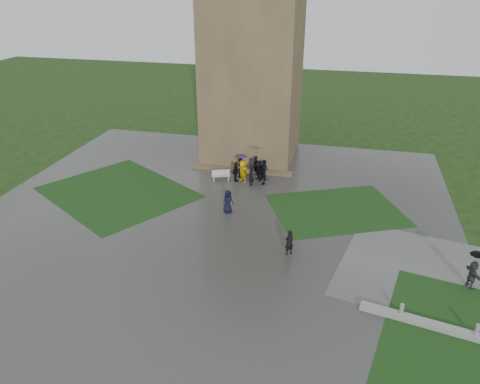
% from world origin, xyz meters
% --- Properties ---
extents(ground, '(120.00, 120.00, 0.00)m').
position_xyz_m(ground, '(0.00, 0.00, 0.00)').
color(ground, black).
extents(plaza, '(34.00, 34.00, 0.02)m').
position_xyz_m(plaza, '(0.00, 2.00, 0.01)').
color(plaza, '#333331').
rests_on(plaza, ground).
extents(lawn_inset_left, '(14.10, 13.46, 0.01)m').
position_xyz_m(lawn_inset_left, '(-8.50, 4.00, 0.03)').
color(lawn_inset_left, '#143311').
rests_on(lawn_inset_left, plaza).
extents(lawn_inset_right, '(11.12, 10.15, 0.01)m').
position_xyz_m(lawn_inset_right, '(8.50, 5.00, 0.03)').
color(lawn_inset_right, '#143311').
rests_on(lawn_inset_right, plaza).
extents(tower, '(8.00, 8.00, 18.00)m').
position_xyz_m(tower, '(0.00, 15.00, 9.00)').
color(tower, brown).
rests_on(tower, ground).
extents(tower_plinth, '(9.00, 0.80, 0.22)m').
position_xyz_m(tower_plinth, '(0.00, 10.60, 0.13)').
color(tower_plinth, brown).
rests_on(tower_plinth, plaza).
extents(bench, '(1.59, 0.95, 0.88)m').
position_xyz_m(bench, '(-1.20, 8.26, 0.47)').
color(bench, '#B7B7B2').
rests_on(bench, plaza).
extents(visitor_cluster, '(3.08, 3.25, 2.68)m').
position_xyz_m(visitor_cluster, '(1.15, 9.09, 1.17)').
color(visitor_cluster, black).
rests_on(visitor_cluster, plaza).
extents(pedestrian_mid, '(0.99, 1.03, 1.75)m').
position_xyz_m(pedestrian_mid, '(0.87, 2.80, 0.89)').
color(pedestrian_mid, black).
rests_on(pedestrian_mid, plaza).
extents(pedestrian_near, '(0.72, 0.71, 1.67)m').
position_xyz_m(pedestrian_near, '(5.95, -1.69, 0.85)').
color(pedestrian_near, black).
rests_on(pedestrian_near, plaza).
extents(pedestrian_path, '(1.06, 1.61, 2.30)m').
position_xyz_m(pedestrian_path, '(16.17, -2.68, 1.08)').
color(pedestrian_path, '#38383C').
rests_on(pedestrian_path, path).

